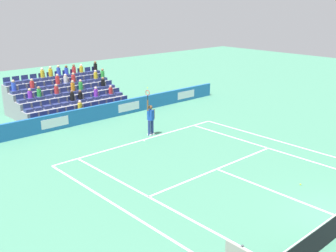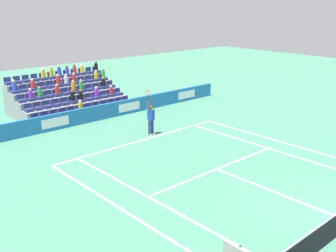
# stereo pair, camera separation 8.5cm
# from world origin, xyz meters

# --- Properties ---
(line_baseline) EXTENTS (10.97, 0.10, 0.01)m
(line_baseline) POSITION_xyz_m (0.00, -11.89, 0.00)
(line_baseline) COLOR white
(line_baseline) RESTS_ON ground
(line_service) EXTENTS (8.23, 0.10, 0.01)m
(line_service) POSITION_xyz_m (0.00, -6.40, 0.00)
(line_service) COLOR white
(line_service) RESTS_ON ground
(line_centre_service) EXTENTS (0.10, 6.40, 0.01)m
(line_centre_service) POSITION_xyz_m (0.00, -3.20, 0.00)
(line_centre_service) COLOR white
(line_centre_service) RESTS_ON ground
(line_singles_sideline_left) EXTENTS (0.10, 11.89, 0.01)m
(line_singles_sideline_left) POSITION_xyz_m (4.12, -5.95, 0.00)
(line_singles_sideline_left) COLOR white
(line_singles_sideline_left) RESTS_ON ground
(line_singles_sideline_right) EXTENTS (0.10, 11.89, 0.01)m
(line_singles_sideline_right) POSITION_xyz_m (-4.12, -5.95, 0.00)
(line_singles_sideline_right) COLOR white
(line_singles_sideline_right) RESTS_ON ground
(line_doubles_sideline_left) EXTENTS (0.10, 11.89, 0.01)m
(line_doubles_sideline_left) POSITION_xyz_m (5.49, -5.95, 0.00)
(line_doubles_sideline_left) COLOR white
(line_doubles_sideline_left) RESTS_ON ground
(line_doubles_sideline_right) EXTENTS (0.10, 11.89, 0.01)m
(line_doubles_sideline_right) POSITION_xyz_m (-5.49, -5.95, 0.00)
(line_doubles_sideline_right) COLOR white
(line_doubles_sideline_right) RESTS_ON ground
(line_centre_mark) EXTENTS (0.10, 0.20, 0.01)m
(line_centre_mark) POSITION_xyz_m (0.00, -11.79, 0.00)
(line_centre_mark) COLOR white
(line_centre_mark) RESTS_ON ground
(sponsor_barrier) EXTENTS (22.07, 0.22, 1.00)m
(sponsor_barrier) POSITION_xyz_m (0.00, -16.88, 0.50)
(sponsor_barrier) COLOR #1E66AD
(sponsor_barrier) RESTS_ON ground
(tennis_player) EXTENTS (0.53, 0.38, 2.85)m
(tennis_player) POSITION_xyz_m (-0.93, -12.28, 0.99)
(tennis_player) COLOR navy
(tennis_player) RESTS_ON ground
(stadium_stand) EXTENTS (7.44, 4.75, 3.03)m
(stadium_stand) POSITION_xyz_m (-0.01, -20.45, 0.84)
(stadium_stand) COLOR gray
(stadium_stand) RESTS_ON ground
(loose_tennis_ball) EXTENTS (0.07, 0.07, 0.07)m
(loose_tennis_ball) POSITION_xyz_m (-1.34, -2.89, 0.03)
(loose_tennis_ball) COLOR #D1E533
(loose_tennis_ball) RESTS_ON ground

